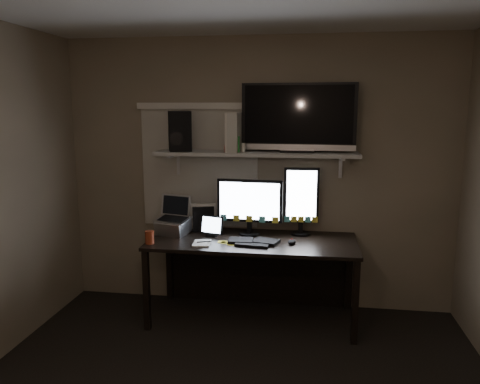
% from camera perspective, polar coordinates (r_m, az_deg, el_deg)
% --- Properties ---
extents(back_wall, '(3.60, 0.00, 3.60)m').
position_cam_1_polar(back_wall, '(4.35, 2.18, 2.12)').
color(back_wall, '#675D4A').
rests_on(back_wall, floor).
extents(window_blinds, '(1.10, 0.02, 1.10)m').
position_cam_1_polar(window_blinds, '(4.42, -4.95, 2.87)').
color(window_blinds, beige).
rests_on(window_blinds, back_wall).
extents(desk, '(1.80, 0.75, 0.73)m').
position_cam_1_polar(desk, '(4.27, 1.74, -7.67)').
color(desk, black).
rests_on(desk, floor).
extents(wall_shelf, '(1.80, 0.35, 0.03)m').
position_cam_1_polar(wall_shelf, '(4.15, 1.94, 4.71)').
color(wall_shelf, '#A8A7A3').
rests_on(wall_shelf, back_wall).
extents(monitor_landscape, '(0.59, 0.10, 0.52)m').
position_cam_1_polar(monitor_landscape, '(4.20, 1.17, -1.80)').
color(monitor_landscape, black).
rests_on(monitor_landscape, desk).
extents(monitor_portrait, '(0.31, 0.08, 0.62)m').
position_cam_1_polar(monitor_portrait, '(4.23, 7.47, -1.08)').
color(monitor_portrait, black).
rests_on(monitor_portrait, desk).
extents(keyboard, '(0.45, 0.22, 0.03)m').
position_cam_1_polar(keyboard, '(4.01, 1.62, -6.01)').
color(keyboard, black).
rests_on(keyboard, desk).
extents(mouse, '(0.08, 0.11, 0.04)m').
position_cam_1_polar(mouse, '(4.00, 6.34, -6.06)').
color(mouse, black).
rests_on(mouse, desk).
extents(notepad, '(0.16, 0.21, 0.01)m').
position_cam_1_polar(notepad, '(3.99, -4.70, -6.24)').
color(notepad, silver).
rests_on(notepad, desk).
extents(tablet, '(0.24, 0.15, 0.19)m').
position_cam_1_polar(tablet, '(4.19, -3.45, -4.15)').
color(tablet, black).
rests_on(tablet, desk).
extents(file_sorter, '(0.21, 0.14, 0.25)m').
position_cam_1_polar(file_sorter, '(4.37, -4.51, -3.13)').
color(file_sorter, black).
rests_on(file_sorter, desk).
extents(laptop, '(0.35, 0.31, 0.34)m').
position_cam_1_polar(laptop, '(4.28, -8.19, -2.91)').
color(laptop, silver).
rests_on(laptop, desk).
extents(cup, '(0.09, 0.09, 0.11)m').
position_cam_1_polar(cup, '(4.05, -10.97, -5.45)').
color(cup, maroon).
rests_on(cup, desk).
extents(sticky_notes, '(0.33, 0.24, 0.00)m').
position_cam_1_polar(sticky_notes, '(4.05, -2.30, -6.01)').
color(sticky_notes, yellow).
rests_on(sticky_notes, desk).
extents(tv, '(1.00, 0.24, 0.60)m').
position_cam_1_polar(tv, '(4.14, 7.14, 8.96)').
color(tv, black).
rests_on(tv, wall_shelf).
extents(game_console, '(0.13, 0.30, 0.34)m').
position_cam_1_polar(game_console, '(4.15, -0.67, 7.28)').
color(game_console, beige).
rests_on(game_console, wall_shelf).
extents(speaker, '(0.26, 0.29, 0.35)m').
position_cam_1_polar(speaker, '(4.26, -7.36, 7.37)').
color(speaker, black).
rests_on(speaker, wall_shelf).
extents(bottles, '(0.22, 0.11, 0.14)m').
position_cam_1_polar(bottles, '(4.12, -0.63, 5.85)').
color(bottles, '#A50F0C').
rests_on(bottles, wall_shelf).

